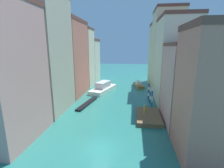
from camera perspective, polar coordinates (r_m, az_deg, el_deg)
ground_plane at (r=44.00m, az=2.21°, el=-3.36°), size 154.00×154.00×0.00m
building_left_0 at (r=24.95m, az=-33.71°, el=3.59°), size 7.23×9.95×18.43m
building_left_1 at (r=33.36m, az=-22.27°, el=9.72°), size 7.23×10.25×22.02m
building_left_2 at (r=43.57m, az=-14.81°, el=8.72°), size 7.23×12.05×18.89m
building_left_3 at (r=52.99m, az=-10.70°, el=9.06°), size 7.23×7.26×17.90m
building_left_4 at (r=60.84m, az=-8.28°, el=8.23°), size 7.23×8.71×14.96m
building_right_0 at (r=20.58m, az=32.54°, el=-3.15°), size 7.23×7.19×14.70m
building_right_1 at (r=28.61m, az=25.18°, el=-0.17°), size 7.23×9.49×12.91m
building_right_2 at (r=38.27m, az=20.90°, el=7.51°), size 7.23×10.96×18.54m
building_right_3 at (r=48.35m, az=18.26°, el=10.79°), size 7.23×9.97×22.11m
building_right_4 at (r=57.45m, az=16.49°, el=9.88°), size 7.23×8.25×19.56m
waterfront_dock at (r=30.05m, az=12.53°, el=-10.91°), size 4.16×7.28×0.70m
person_on_dock at (r=30.17m, az=11.28°, el=-8.51°), size 0.36×0.36×1.59m
mooring_pole_0 at (r=34.72m, az=13.84°, el=-3.95°), size 0.31×0.31×4.87m
mooring_pole_1 at (r=37.09m, az=13.21°, el=-3.71°), size 0.31×0.31×3.79m
mooring_pole_2 at (r=40.13m, az=12.65°, el=-2.21°), size 0.39×0.39×4.03m
vaporetto_white at (r=46.24m, az=-3.09°, el=-1.30°), size 6.56×11.35×2.72m
gondola_black at (r=36.37m, az=-8.67°, el=-6.75°), size 2.54×8.65×0.37m
motorboat_0 at (r=52.25m, az=9.23°, el=-0.24°), size 3.60×6.91×1.68m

